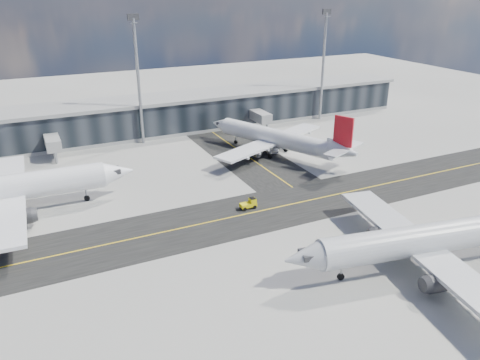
{
  "coord_description": "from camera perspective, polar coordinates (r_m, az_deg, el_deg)",
  "views": [
    {
      "loc": [
        -24.81,
        -57.08,
        34.56
      ],
      "look_at": [
        5.62,
        6.67,
        5.0
      ],
      "focal_mm": 35.0,
      "sensor_mm": 36.0,
      "label": 1
    }
  ],
  "objects": [
    {
      "name": "ground",
      "position": [
        71.19,
        -1.78,
        -6.35
      ],
      "size": [
        300.0,
        300.0,
        0.0
      ],
      "primitive_type": "plane",
      "color": "gray",
      "rests_on": "ground"
    },
    {
      "name": "floodlight_masts",
      "position": [
        109.62,
        -12.33,
        12.24
      ],
      "size": [
        102.5,
        0.7,
        28.9
      ],
      "color": "gray",
      "rests_on": "ground"
    },
    {
      "name": "airliner_redtail",
      "position": [
        102.14,
        4.58,
        5.07
      ],
      "size": [
        31.46,
        36.45,
        11.32
      ],
      "rotation": [
        0.0,
        0.0,
        0.42
      ],
      "color": "white",
      "rests_on": "ground"
    },
    {
      "name": "airliner_near",
      "position": [
        66.31,
        22.42,
        -6.62
      ],
      "size": [
        40.83,
        34.99,
        12.12
      ],
      "rotation": [
        0.0,
        0.0,
        1.4
      ],
      "color": "#B7BABC",
      "rests_on": "ground"
    },
    {
      "name": "terminal_concourse",
      "position": [
        118.71,
        -12.67,
        7.28
      ],
      "size": [
        152.0,
        19.8,
        8.8
      ],
      "color": "black",
      "rests_on": "ground"
    },
    {
      "name": "service_van",
      "position": [
        105.4,
        3.73,
        3.97
      ],
      "size": [
        3.57,
        6.09,
        1.59
      ],
      "primitive_type": "imported",
      "rotation": [
        0.0,
        0.0,
        -0.17
      ],
      "color": "white",
      "rests_on": "ground"
    },
    {
      "name": "taxiway_lanes",
      "position": [
        81.35,
        -2.32,
        -2.44
      ],
      "size": [
        180.0,
        63.0,
        0.03
      ],
      "color": "black",
      "rests_on": "ground"
    },
    {
      "name": "baggage_tug",
      "position": [
        78.05,
        1.17,
        -2.88
      ],
      "size": [
        2.74,
        1.42,
        1.71
      ],
      "rotation": [
        0.0,
        0.0,
        -1.57
      ],
      "color": "yellow",
      "rests_on": "ground"
    }
  ]
}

